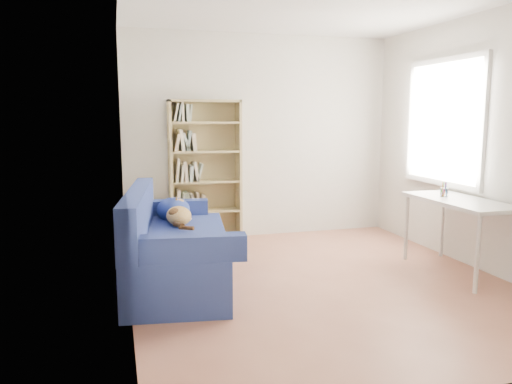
% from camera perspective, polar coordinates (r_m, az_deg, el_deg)
% --- Properties ---
extents(ground, '(4.00, 4.00, 0.00)m').
position_cam_1_polar(ground, '(4.87, 7.20, -10.16)').
color(ground, '#A26049').
rests_on(ground, ground).
extents(room_shell, '(3.54, 4.04, 2.62)m').
position_cam_1_polar(room_shell, '(4.68, 8.55, 9.41)').
color(room_shell, silver).
rests_on(room_shell, ground).
extents(sofa, '(1.12, 1.95, 0.91)m').
position_cam_1_polar(sofa, '(4.78, -9.47, -6.28)').
color(sofa, navy).
rests_on(sofa, ground).
extents(bookshelf, '(0.88, 0.27, 1.76)m').
position_cam_1_polar(bookshelf, '(6.22, -5.82, 1.67)').
color(bookshelf, tan).
rests_on(bookshelf, ground).
extents(desk, '(0.56, 1.22, 0.75)m').
position_cam_1_polar(desk, '(5.35, 22.26, -1.57)').
color(desk, silver).
rests_on(desk, ground).
extents(pen_cup, '(0.08, 0.08, 0.15)m').
position_cam_1_polar(pen_cup, '(5.47, 20.72, 0.11)').
color(pen_cup, white).
rests_on(pen_cup, desk).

